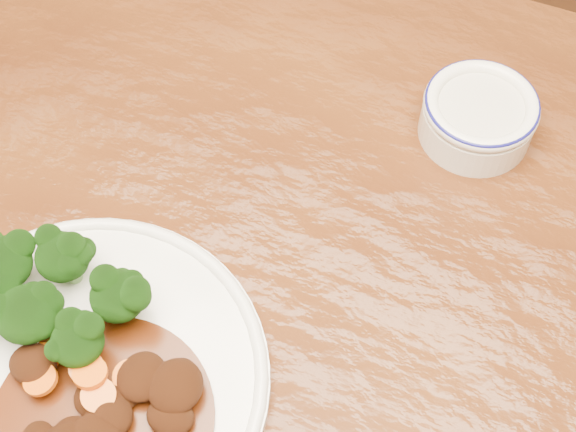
% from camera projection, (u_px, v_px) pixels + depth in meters
% --- Properties ---
extents(dining_table, '(1.57, 1.03, 0.75)m').
position_uv_depth(dining_table, '(272.00, 366.00, 0.71)').
color(dining_table, '#582B0F').
rests_on(dining_table, ground).
extents(dinner_plate, '(0.29, 0.29, 0.02)m').
position_uv_depth(dinner_plate, '(79.00, 382.00, 0.61)').
color(dinner_plate, white).
rests_on(dinner_plate, dining_table).
extents(broccoli_florets, '(0.15, 0.10, 0.05)m').
position_uv_depth(broccoli_florets, '(41.00, 291.00, 0.61)').
color(broccoli_florets, '#6FA555').
rests_on(broccoli_florets, dinner_plate).
extents(mince_stew, '(0.16, 0.16, 0.03)m').
position_uv_depth(mince_stew, '(104.00, 430.00, 0.57)').
color(mince_stew, '#471D07').
rests_on(mince_stew, dinner_plate).
extents(dip_bowl, '(0.10, 0.10, 0.05)m').
position_uv_depth(dip_bowl, '(478.00, 115.00, 0.72)').
color(dip_bowl, white).
rests_on(dip_bowl, dining_table).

